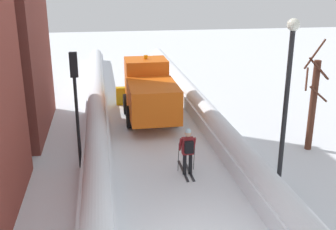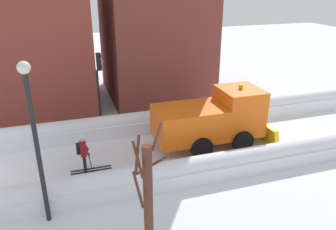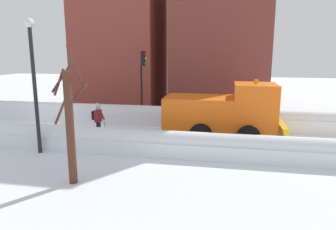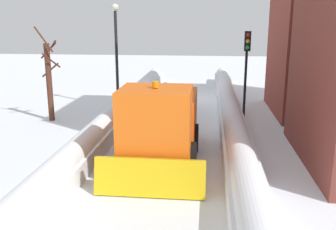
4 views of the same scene
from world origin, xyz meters
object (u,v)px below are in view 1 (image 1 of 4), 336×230
at_px(traffic_light_pole, 75,89).
at_px(bare_tree_near, 313,102).
at_px(plow_truck, 149,92).
at_px(skier, 188,149).
at_px(street_lamp, 287,87).

xyz_separation_m(traffic_light_pole, bare_tree_near, (9.54, 0.12, -1.03)).
distance_m(plow_truck, bare_tree_near, 8.01).
height_order(traffic_light_pole, bare_tree_near, bare_tree_near).
bearing_deg(plow_truck, skier, -84.73).
relative_size(street_lamp, bare_tree_near, 1.24).
bearing_deg(bare_tree_near, traffic_light_pole, -179.31).
relative_size(plow_truck, skier, 3.31).
relative_size(skier, bare_tree_near, 0.39).
distance_m(skier, street_lamp, 4.19).
height_order(plow_truck, street_lamp, street_lamp).
xyz_separation_m(street_lamp, bare_tree_near, (2.69, 3.00, -1.53)).
distance_m(skier, traffic_light_pole, 4.67).
relative_size(plow_truck, bare_tree_near, 1.29).
height_order(traffic_light_pole, street_lamp, street_lamp).
bearing_deg(plow_truck, street_lamp, -66.48).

